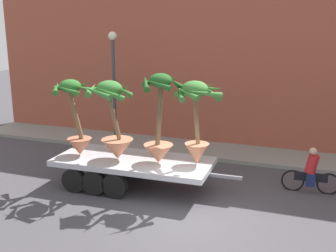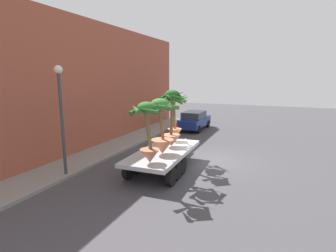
% 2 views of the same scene
% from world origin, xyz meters
% --- Properties ---
extents(ground_plane, '(60.00, 60.00, 0.00)m').
position_xyz_m(ground_plane, '(0.00, 0.00, 0.00)').
color(ground_plane, '#423F44').
extents(sidewalk, '(24.00, 2.20, 0.15)m').
position_xyz_m(sidewalk, '(0.00, 6.10, 0.07)').
color(sidewalk, gray).
rests_on(sidewalk, ground).
extents(building_facade, '(24.00, 1.20, 7.88)m').
position_xyz_m(building_facade, '(0.00, 7.80, 3.94)').
color(building_facade, '#9E4C38').
rests_on(building_facade, ground).
extents(flatbed_trailer, '(6.21, 2.34, 0.98)m').
position_xyz_m(flatbed_trailer, '(-2.65, 1.56, 0.75)').
color(flatbed_trailer, '#B7BABF').
rests_on(flatbed_trailer, ground).
extents(potted_palm_rear, '(1.61, 1.63, 2.59)m').
position_xyz_m(potted_palm_rear, '(-3.00, 1.41, 2.23)').
color(potted_palm_rear, '#C17251').
rests_on(potted_palm_rear, flatbed_trailer).
extents(potted_palm_middle, '(1.60, 1.80, 2.66)m').
position_xyz_m(potted_palm_middle, '(-0.32, 1.81, 2.55)').
color(potted_palm_middle, '#C17251').
rests_on(potted_palm_middle, flatbed_trailer).
extents(potted_palm_front, '(1.35, 1.34, 2.56)m').
position_xyz_m(potted_palm_front, '(-4.41, 1.37, 2.31)').
color(potted_palm_front, '#B26647').
rests_on(potted_palm_front, flatbed_trailer).
extents(potted_palm_extra, '(1.32, 1.25, 2.88)m').
position_xyz_m(potted_palm_extra, '(-1.45, 1.52, 2.28)').
color(potted_palm_extra, '#C17251').
rests_on(potted_palm_extra, flatbed_trailer).
extents(cyclist, '(1.84, 0.37, 1.54)m').
position_xyz_m(cyclist, '(3.17, 3.09, 0.67)').
color(cyclist, black).
rests_on(cyclist, ground).
extents(parked_car, '(4.28, 1.88, 1.58)m').
position_xyz_m(parked_car, '(7.83, 3.14, 0.83)').
color(parked_car, navy).
rests_on(parked_car, ground).
extents(street_lamp, '(0.36, 0.36, 4.83)m').
position_xyz_m(street_lamp, '(-4.96, 5.30, 3.23)').
color(street_lamp, '#383D42').
rests_on(street_lamp, sidewalk).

